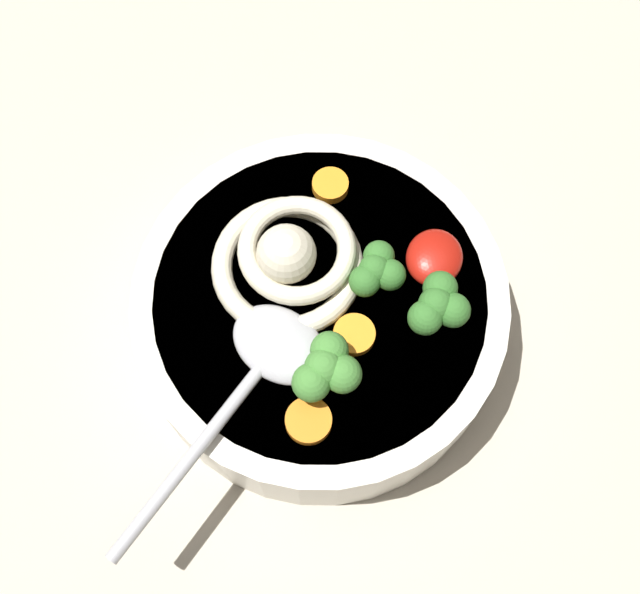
# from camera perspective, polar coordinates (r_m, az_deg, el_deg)

# --- Properties ---
(table_slab) EXTENTS (1.25, 1.25, 0.03)m
(table_slab) POSITION_cam_1_polar(r_m,az_deg,el_deg) (0.59, -0.13, -1.10)
(table_slab) COLOR #BCB29E
(table_slab) RESTS_ON ground
(soup_bowl) EXTENTS (0.23, 0.23, 0.07)m
(soup_bowl) POSITION_cam_1_polar(r_m,az_deg,el_deg) (0.54, 0.00, -1.26)
(soup_bowl) COLOR silver
(soup_bowl) RESTS_ON table_slab
(noodle_pile) EXTENTS (0.10, 0.10, 0.04)m
(noodle_pile) POSITION_cam_1_polar(r_m,az_deg,el_deg) (0.50, -2.11, 2.62)
(noodle_pile) COLOR beige
(noodle_pile) RESTS_ON soup_bowl
(soup_spoon) EXTENTS (0.17, 0.09, 0.02)m
(soup_spoon) POSITION_cam_1_polar(r_m,az_deg,el_deg) (0.48, -3.82, -4.53)
(soup_spoon) COLOR #B7B7BC
(soup_spoon) RESTS_ON soup_bowl
(chili_sauce_dollop) EXTENTS (0.04, 0.03, 0.02)m
(chili_sauce_dollop) POSITION_cam_1_polar(r_m,az_deg,el_deg) (0.51, 7.88, 2.70)
(chili_sauce_dollop) COLOR #B2190F
(chili_sauce_dollop) RESTS_ON soup_bowl
(broccoli_floret_front) EXTENTS (0.04, 0.03, 0.03)m
(broccoli_floret_front) POSITION_cam_1_polar(r_m,az_deg,el_deg) (0.49, 3.95, 1.84)
(broccoli_floret_front) COLOR #7A9E60
(broccoli_floret_front) RESTS_ON soup_bowl
(broccoli_floret_far) EXTENTS (0.04, 0.04, 0.03)m
(broccoli_floret_far) POSITION_cam_1_polar(r_m,az_deg,el_deg) (0.49, 8.14, -0.60)
(broccoli_floret_far) COLOR #7A9E60
(broccoli_floret_far) RESTS_ON soup_bowl
(broccoli_floret_beside_noodles) EXTENTS (0.04, 0.04, 0.03)m
(broccoli_floret_beside_noodles) POSITION_cam_1_polar(r_m,az_deg,el_deg) (0.47, 0.46, -4.97)
(broccoli_floret_beside_noodles) COLOR #7A9E60
(broccoli_floret_beside_noodles) RESTS_ON soup_bowl
(carrot_slice_near_spoon) EXTENTS (0.02, 0.02, 0.01)m
(carrot_slice_near_spoon) POSITION_cam_1_polar(r_m,az_deg,el_deg) (0.54, 0.71, 7.70)
(carrot_slice_near_spoon) COLOR orange
(carrot_slice_near_spoon) RESTS_ON soup_bowl
(carrot_slice_beside_chili) EXTENTS (0.03, 0.03, 0.01)m
(carrot_slice_beside_chili) POSITION_cam_1_polar(r_m,az_deg,el_deg) (0.48, -0.79, -8.53)
(carrot_slice_beside_chili) COLOR orange
(carrot_slice_beside_chili) RESTS_ON soup_bowl
(carrot_slice_left) EXTENTS (0.03, 0.03, 0.01)m
(carrot_slice_left) POSITION_cam_1_polar(r_m,az_deg,el_deg) (0.49, 2.37, -2.61)
(carrot_slice_left) COLOR orange
(carrot_slice_left) RESTS_ON soup_bowl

